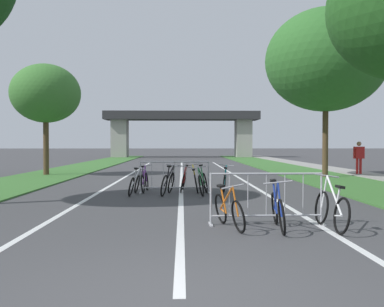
{
  "coord_description": "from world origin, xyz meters",
  "views": [
    {
      "loc": [
        0.03,
        -4.49,
        1.63
      ],
      "look_at": [
        0.59,
        19.47,
        1.1
      ],
      "focal_mm": 40.33,
      "sensor_mm": 36.0,
      "label": 1
    }
  ],
  "objects_px": {
    "tree_right_pine_far": "(326,60)",
    "bicycle_blue_8": "(278,210)",
    "bicycle_white_4": "(331,209)",
    "bicycle_purple_3": "(145,181)",
    "bicycle_black_1": "(168,183)",
    "bicycle_orange_5": "(228,210)",
    "bicycle_yellow_7": "(196,181)",
    "bicycle_red_9": "(184,181)",
    "crowd_barrier_second": "(175,177)",
    "bicycle_silver_6": "(135,184)",
    "tree_left_oak_mid": "(46,94)",
    "bicycle_green_0": "(203,183)",
    "bicycle_teal_2": "(225,182)",
    "pedestrian_waiting": "(359,155)",
    "crowd_barrier_nearest": "(266,199)"
  },
  "relations": [
    {
      "from": "crowd_barrier_second",
      "to": "bicycle_purple_3",
      "type": "xyz_separation_m",
      "value": [
        -1.02,
        0.37,
        -0.16
      ]
    },
    {
      "from": "tree_right_pine_far",
      "to": "bicycle_silver_6",
      "type": "relative_size",
      "value": 5.13
    },
    {
      "from": "crowd_barrier_second",
      "to": "tree_left_oak_mid",
      "type": "bearing_deg",
      "value": 129.98
    },
    {
      "from": "bicycle_black_1",
      "to": "bicycle_red_9",
      "type": "xyz_separation_m",
      "value": [
        0.51,
        1.11,
        -0.01
      ]
    },
    {
      "from": "bicycle_yellow_7",
      "to": "pedestrian_waiting",
      "type": "bearing_deg",
      "value": 41.65
    },
    {
      "from": "bicycle_white_4",
      "to": "bicycle_yellow_7",
      "type": "xyz_separation_m",
      "value": [
        -2.38,
        6.53,
        -0.03
      ]
    },
    {
      "from": "bicycle_orange_5",
      "to": "bicycle_yellow_7",
      "type": "bearing_deg",
      "value": -99.74
    },
    {
      "from": "pedestrian_waiting",
      "to": "bicycle_white_4",
      "type": "bearing_deg",
      "value": -123.03
    },
    {
      "from": "bicycle_green_0",
      "to": "bicycle_teal_2",
      "type": "relative_size",
      "value": 1.01
    },
    {
      "from": "bicycle_teal_2",
      "to": "bicycle_orange_5",
      "type": "xyz_separation_m",
      "value": [
        -0.48,
        -5.66,
        -0.03
      ]
    },
    {
      "from": "bicycle_white_4",
      "to": "bicycle_orange_5",
      "type": "relative_size",
      "value": 1.06
    },
    {
      "from": "bicycle_purple_3",
      "to": "bicycle_red_9",
      "type": "distance_m",
      "value": 1.34
    },
    {
      "from": "bicycle_purple_3",
      "to": "bicycle_black_1",
      "type": "bearing_deg",
      "value": -46.22
    },
    {
      "from": "crowd_barrier_nearest",
      "to": "bicycle_silver_6",
      "type": "height_order",
      "value": "crowd_barrier_nearest"
    },
    {
      "from": "tree_left_oak_mid",
      "to": "bicycle_purple_3",
      "type": "relative_size",
      "value": 3.56
    },
    {
      "from": "crowd_barrier_nearest",
      "to": "bicycle_red_9",
      "type": "height_order",
      "value": "crowd_barrier_nearest"
    },
    {
      "from": "bicycle_white_4",
      "to": "bicycle_silver_6",
      "type": "xyz_separation_m",
      "value": [
        -4.37,
        5.65,
        -0.04
      ]
    },
    {
      "from": "tree_right_pine_far",
      "to": "crowd_barrier_second",
      "type": "relative_size",
      "value": 3.46
    },
    {
      "from": "bicycle_purple_3",
      "to": "bicycle_white_4",
      "type": "relative_size",
      "value": 0.95
    },
    {
      "from": "bicycle_yellow_7",
      "to": "bicycle_red_9",
      "type": "relative_size",
      "value": 1.0
    },
    {
      "from": "crowd_barrier_nearest",
      "to": "bicycle_orange_5",
      "type": "bearing_deg",
      "value": -154.91
    },
    {
      "from": "crowd_barrier_second",
      "to": "bicycle_orange_5",
      "type": "bearing_deg",
      "value": -79.24
    },
    {
      "from": "bicycle_yellow_7",
      "to": "pedestrian_waiting",
      "type": "xyz_separation_m",
      "value": [
        8.7,
        7.43,
        0.72
      ]
    },
    {
      "from": "bicycle_black_1",
      "to": "bicycle_red_9",
      "type": "bearing_deg",
      "value": 76.54
    },
    {
      "from": "bicycle_white_4",
      "to": "bicycle_silver_6",
      "type": "bearing_deg",
      "value": 125.87
    },
    {
      "from": "bicycle_orange_5",
      "to": "bicycle_red_9",
      "type": "xyz_separation_m",
      "value": [
        -0.84,
        6.56,
        0.01
      ]
    },
    {
      "from": "bicycle_purple_3",
      "to": "bicycle_yellow_7",
      "type": "bearing_deg",
      "value": 2.6
    },
    {
      "from": "tree_right_pine_far",
      "to": "bicycle_blue_8",
      "type": "height_order",
      "value": "tree_right_pine_far"
    },
    {
      "from": "bicycle_white_4",
      "to": "pedestrian_waiting",
      "type": "xyz_separation_m",
      "value": [
        6.32,
        13.96,
        0.69
      ]
    },
    {
      "from": "bicycle_teal_2",
      "to": "bicycle_blue_8",
      "type": "xyz_separation_m",
      "value": [
        0.44,
        -5.81,
        -0.01
      ]
    },
    {
      "from": "bicycle_yellow_7",
      "to": "bicycle_blue_8",
      "type": "distance_m",
      "value": 6.68
    },
    {
      "from": "bicycle_green_0",
      "to": "bicycle_orange_5",
      "type": "distance_m",
      "value": 5.52
    },
    {
      "from": "tree_right_pine_far",
      "to": "bicycle_green_0",
      "type": "bearing_deg",
      "value": -132.44
    },
    {
      "from": "tree_right_pine_far",
      "to": "bicycle_orange_5",
      "type": "xyz_separation_m",
      "value": [
        -6.01,
        -12.33,
        -5.29
      ]
    },
    {
      "from": "crowd_barrier_second",
      "to": "bicycle_orange_5",
      "type": "distance_m",
      "value": 6.13
    },
    {
      "from": "bicycle_white_4",
      "to": "bicycle_blue_8",
      "type": "bearing_deg",
      "value": 179.22
    },
    {
      "from": "bicycle_silver_6",
      "to": "tree_left_oak_mid",
      "type": "bearing_deg",
      "value": 127.2
    },
    {
      "from": "crowd_barrier_second",
      "to": "bicycle_silver_6",
      "type": "bearing_deg",
      "value": -158.07
    },
    {
      "from": "bicycle_silver_6",
      "to": "bicycle_orange_5",
      "type": "bearing_deg",
      "value": -61.79
    },
    {
      "from": "bicycle_orange_5",
      "to": "bicycle_black_1",
      "type": "bearing_deg",
      "value": -89.7
    },
    {
      "from": "tree_left_oak_mid",
      "to": "crowd_barrier_nearest",
      "type": "height_order",
      "value": "tree_left_oak_mid"
    },
    {
      "from": "bicycle_orange_5",
      "to": "bicycle_blue_8",
      "type": "relative_size",
      "value": 0.95
    },
    {
      "from": "tree_left_oak_mid",
      "to": "crowd_barrier_nearest",
      "type": "distance_m",
      "value": 16.65
    },
    {
      "from": "tree_left_oak_mid",
      "to": "bicycle_blue_8",
      "type": "bearing_deg",
      "value": -58.22
    },
    {
      "from": "bicycle_orange_5",
      "to": "pedestrian_waiting",
      "type": "xyz_separation_m",
      "value": [
        8.27,
        13.82,
        0.72
      ]
    },
    {
      "from": "bicycle_black_1",
      "to": "bicycle_yellow_7",
      "type": "bearing_deg",
      "value": 56.71
    },
    {
      "from": "tree_right_pine_far",
      "to": "bicycle_white_4",
      "type": "distance_m",
      "value": 14.12
    },
    {
      "from": "tree_left_oak_mid",
      "to": "bicycle_yellow_7",
      "type": "xyz_separation_m",
      "value": [
        7.47,
        -7.69,
        -3.86
      ]
    },
    {
      "from": "tree_left_oak_mid",
      "to": "bicycle_teal_2",
      "type": "distance_m",
      "value": 12.49
    },
    {
      "from": "bicycle_yellow_7",
      "to": "bicycle_orange_5",
      "type": "bearing_deg",
      "value": -85.02
    }
  ]
}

